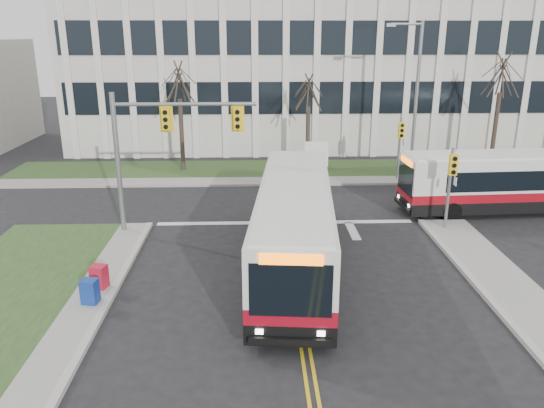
{
  "coord_description": "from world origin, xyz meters",
  "views": [
    {
      "loc": [
        -1.37,
        -15.26,
        8.59
      ],
      "look_at": [
        -0.72,
        4.94,
        2.0
      ],
      "focal_mm": 35.0,
      "sensor_mm": 36.0,
      "label": 1
    }
  ],
  "objects": [
    {
      "name": "ground",
      "position": [
        0.0,
        0.0,
        0.0
      ],
      "size": [
        120.0,
        120.0,
        0.0
      ],
      "primitive_type": "plane",
      "color": "black",
      "rests_on": "ground"
    },
    {
      "name": "tree_left",
      "position": [
        -6.0,
        18.0,
        5.51
      ],
      "size": [
        1.8,
        1.8,
        7.7
      ],
      "color": "#42352B",
      "rests_on": "ground"
    },
    {
      "name": "sidewalk_cross",
      "position": [
        5.0,
        15.2,
        0.07
      ],
      "size": [
        44.0,
        1.6,
        0.14
      ],
      "primitive_type": "cube",
      "color": "#9E9B93",
      "rests_on": "ground"
    },
    {
      "name": "bus_cross",
      "position": [
        11.33,
        9.5,
        1.46
      ],
      "size": [
        11.04,
        2.97,
        2.91
      ],
      "primitive_type": null,
      "rotation": [
        0.0,
        0.0,
        -1.52
      ],
      "color": "silver",
      "rests_on": "ground"
    },
    {
      "name": "building_lawn",
      "position": [
        5.0,
        18.0,
        0.06
      ],
      "size": [
        44.0,
        5.0,
        0.12
      ],
      "primitive_type": "cube",
      "color": "#2C471E",
      "rests_on": "ground"
    },
    {
      "name": "office_building",
      "position": [
        5.0,
        30.0,
        6.0
      ],
      "size": [
        40.0,
        16.0,
        12.0
      ],
      "primitive_type": "cube",
      "color": "silver",
      "rests_on": "ground"
    },
    {
      "name": "tree_right",
      "position": [
        14.0,
        18.0,
        5.91
      ],
      "size": [
        1.8,
        1.8,
        8.25
      ],
      "color": "#42352B",
      "rests_on": "ground"
    },
    {
      "name": "mast_arm_signal",
      "position": [
        -5.62,
        7.16,
        4.26
      ],
      "size": [
        6.11,
        0.38,
        6.2
      ],
      "color": "slate",
      "rests_on": "ground"
    },
    {
      "name": "newspaper_box_red",
      "position": [
        -6.8,
        1.52,
        0.47
      ],
      "size": [
        0.61,
        0.57,
        0.95
      ],
      "primitive_type": "cube",
      "rotation": [
        0.0,
        0.0,
        -0.28
      ],
      "color": "#AF162C",
      "rests_on": "ground"
    },
    {
      "name": "bus_main",
      "position": [
        0.07,
        3.32,
        1.59
      ],
      "size": [
        3.65,
        12.1,
        3.18
      ],
      "primitive_type": null,
      "rotation": [
        0.0,
        0.0,
        -0.09
      ],
      "color": "silver",
      "rests_on": "ground"
    },
    {
      "name": "signal_pole_far",
      "position": [
        7.2,
        15.4,
        2.5
      ],
      "size": [
        0.34,
        0.39,
        3.8
      ],
      "color": "slate",
      "rests_on": "ground"
    },
    {
      "name": "signal_pole_near",
      "position": [
        7.2,
        6.9,
        2.5
      ],
      "size": [
        0.34,
        0.39,
        3.8
      ],
      "color": "slate",
      "rests_on": "ground"
    },
    {
      "name": "streetlight",
      "position": [
        8.03,
        16.2,
        5.19
      ],
      "size": [
        2.15,
        0.25,
        9.2
      ],
      "color": "slate",
      "rests_on": "ground"
    },
    {
      "name": "tree_mid",
      "position": [
        2.0,
        18.2,
        4.88
      ],
      "size": [
        1.8,
        1.8,
        6.82
      ],
      "color": "#42352B",
      "rests_on": "ground"
    },
    {
      "name": "newspaper_box_blue",
      "position": [
        -6.8,
        0.42,
        0.47
      ],
      "size": [
        0.56,
        0.52,
        0.95
      ],
      "primitive_type": "cube",
      "rotation": [
        0.0,
        0.0,
        -0.16
      ],
      "color": "navy",
      "rests_on": "ground"
    },
    {
      "name": "directory_sign",
      "position": [
        2.5,
        17.5,
        1.17
      ],
      "size": [
        1.5,
        0.12,
        2.0
      ],
      "color": "slate",
      "rests_on": "ground"
    }
  ]
}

